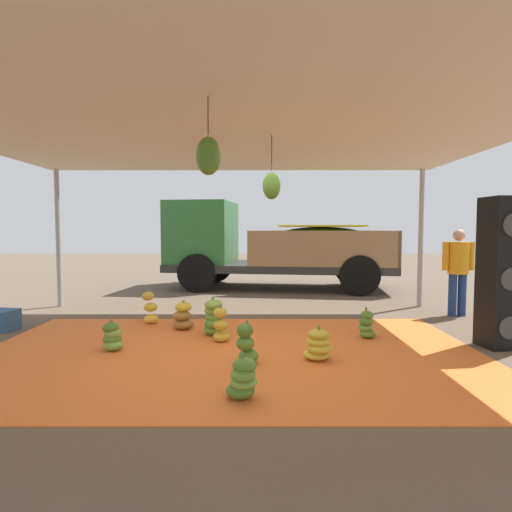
{
  "coord_description": "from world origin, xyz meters",
  "views": [
    {
      "loc": [
        0.35,
        -5.3,
        1.62
      ],
      "look_at": [
        0.37,
        1.25,
        1.2
      ],
      "focal_mm": 28.84,
      "sensor_mm": 36.0,
      "label": 1
    }
  ],
  "objects_px": {
    "banana_bunch_0": "(148,309)",
    "banana_bunch_6": "(219,326)",
    "banana_bunch_1": "(111,337)",
    "cargo_truck_main": "(268,246)",
    "banana_bunch_8": "(181,317)",
    "banana_bunch_7": "(241,379)",
    "worker_0": "(456,265)",
    "speaker_stack": "(499,273)",
    "banana_bunch_4": "(245,345)",
    "banana_bunch_5": "(316,346)",
    "banana_bunch_2": "(213,318)",
    "banana_bunch_3": "(365,325)"
  },
  "relations": [
    {
      "from": "banana_bunch_4",
      "to": "banana_bunch_5",
      "type": "xyz_separation_m",
      "value": [
        0.88,
        0.15,
        -0.05
      ]
    },
    {
      "from": "banana_bunch_6",
      "to": "worker_0",
      "type": "height_order",
      "value": "worker_0"
    },
    {
      "from": "banana_bunch_3",
      "to": "speaker_stack",
      "type": "bearing_deg",
      "value": -14.75
    },
    {
      "from": "cargo_truck_main",
      "to": "banana_bunch_0",
      "type": "bearing_deg",
      "value": -116.59
    },
    {
      "from": "banana_bunch_4",
      "to": "banana_bunch_0",
      "type": "bearing_deg",
      "value": 128.54
    },
    {
      "from": "banana_bunch_7",
      "to": "cargo_truck_main",
      "type": "xyz_separation_m",
      "value": [
        0.5,
        7.56,
        0.99
      ]
    },
    {
      "from": "banana_bunch_8",
      "to": "speaker_stack",
      "type": "distance_m",
      "value": 4.73
    },
    {
      "from": "banana_bunch_1",
      "to": "banana_bunch_7",
      "type": "relative_size",
      "value": 0.95
    },
    {
      "from": "speaker_stack",
      "to": "banana_bunch_5",
      "type": "bearing_deg",
      "value": -167.25
    },
    {
      "from": "banana_bunch_5",
      "to": "worker_0",
      "type": "bearing_deg",
      "value": 41.38
    },
    {
      "from": "banana_bunch_1",
      "to": "speaker_stack",
      "type": "distance_m",
      "value": 5.35
    },
    {
      "from": "banana_bunch_4",
      "to": "cargo_truck_main",
      "type": "distance_m",
      "value": 6.63
    },
    {
      "from": "banana_bunch_1",
      "to": "banana_bunch_3",
      "type": "bearing_deg",
      "value": 10.05
    },
    {
      "from": "banana_bunch_4",
      "to": "banana_bunch_6",
      "type": "xyz_separation_m",
      "value": [
        -0.39,
        0.97,
        -0.0
      ]
    },
    {
      "from": "banana_bunch_4",
      "to": "speaker_stack",
      "type": "xyz_separation_m",
      "value": [
        3.47,
        0.74,
        0.79
      ]
    },
    {
      "from": "banana_bunch_0",
      "to": "banana_bunch_5",
      "type": "distance_m",
      "value": 3.27
    },
    {
      "from": "speaker_stack",
      "to": "cargo_truck_main",
      "type": "bearing_deg",
      "value": 117.19
    },
    {
      "from": "banana_bunch_3",
      "to": "speaker_stack",
      "type": "xyz_separation_m",
      "value": [
        1.71,
        -0.45,
        0.83
      ]
    },
    {
      "from": "banana_bunch_1",
      "to": "worker_0",
      "type": "distance_m",
      "value": 6.19
    },
    {
      "from": "banana_bunch_3",
      "to": "banana_bunch_6",
      "type": "relative_size",
      "value": 0.85
    },
    {
      "from": "banana_bunch_0",
      "to": "banana_bunch_2",
      "type": "height_order",
      "value": "banana_bunch_0"
    },
    {
      "from": "banana_bunch_1",
      "to": "banana_bunch_5",
      "type": "xyz_separation_m",
      "value": [
        2.69,
        -0.4,
        -0.0
      ]
    },
    {
      "from": "banana_bunch_6",
      "to": "speaker_stack",
      "type": "distance_m",
      "value": 3.95
    },
    {
      "from": "banana_bunch_7",
      "to": "banana_bunch_8",
      "type": "height_order",
      "value": "banana_bunch_8"
    },
    {
      "from": "banana_bunch_2",
      "to": "banana_bunch_4",
      "type": "bearing_deg",
      "value": -68.86
    },
    {
      "from": "banana_bunch_0",
      "to": "banana_bunch_8",
      "type": "xyz_separation_m",
      "value": [
        0.63,
        -0.4,
        -0.05
      ]
    },
    {
      "from": "banana_bunch_2",
      "to": "banana_bunch_4",
      "type": "height_order",
      "value": "banana_bunch_2"
    },
    {
      "from": "banana_bunch_0",
      "to": "cargo_truck_main",
      "type": "relative_size",
      "value": 0.09
    },
    {
      "from": "banana_bunch_7",
      "to": "banana_bunch_8",
      "type": "relative_size",
      "value": 0.94
    },
    {
      "from": "banana_bunch_0",
      "to": "banana_bunch_8",
      "type": "distance_m",
      "value": 0.75
    },
    {
      "from": "banana_bunch_0",
      "to": "banana_bunch_6",
      "type": "bearing_deg",
      "value": -41.82
    },
    {
      "from": "speaker_stack",
      "to": "banana_bunch_2",
      "type": "bearing_deg",
      "value": 171.08
    },
    {
      "from": "banana_bunch_8",
      "to": "speaker_stack",
      "type": "relative_size",
      "value": 0.23
    },
    {
      "from": "banana_bunch_2",
      "to": "banana_bunch_7",
      "type": "height_order",
      "value": "banana_bunch_2"
    },
    {
      "from": "banana_bunch_1",
      "to": "banana_bunch_2",
      "type": "xyz_separation_m",
      "value": [
        1.28,
        0.81,
        0.08
      ]
    },
    {
      "from": "banana_bunch_1",
      "to": "cargo_truck_main",
      "type": "height_order",
      "value": "cargo_truck_main"
    },
    {
      "from": "banana_bunch_8",
      "to": "worker_0",
      "type": "bearing_deg",
      "value": 12.14
    },
    {
      "from": "banana_bunch_7",
      "to": "cargo_truck_main",
      "type": "distance_m",
      "value": 7.65
    },
    {
      "from": "worker_0",
      "to": "banana_bunch_7",
      "type": "bearing_deg",
      "value": -135.61
    },
    {
      "from": "banana_bunch_5",
      "to": "cargo_truck_main",
      "type": "distance_m",
      "value": 6.48
    },
    {
      "from": "cargo_truck_main",
      "to": "speaker_stack",
      "type": "relative_size",
      "value": 3.05
    },
    {
      "from": "banana_bunch_4",
      "to": "banana_bunch_3",
      "type": "bearing_deg",
      "value": 34.03
    },
    {
      "from": "banana_bunch_7",
      "to": "cargo_truck_main",
      "type": "relative_size",
      "value": 0.07
    },
    {
      "from": "banana_bunch_3",
      "to": "banana_bunch_4",
      "type": "xyz_separation_m",
      "value": [
        -1.76,
        -1.19,
        0.04
      ]
    },
    {
      "from": "banana_bunch_2",
      "to": "worker_0",
      "type": "bearing_deg",
      "value": 18.08
    },
    {
      "from": "banana_bunch_3",
      "to": "banana_bunch_5",
      "type": "height_order",
      "value": "banana_bunch_3"
    },
    {
      "from": "banana_bunch_6",
      "to": "banana_bunch_8",
      "type": "xyz_separation_m",
      "value": [
        -0.69,
        0.78,
        -0.03
      ]
    },
    {
      "from": "banana_bunch_8",
      "to": "banana_bunch_1",
      "type": "bearing_deg",
      "value": -121.63
    },
    {
      "from": "banana_bunch_2",
      "to": "cargo_truck_main",
      "type": "bearing_deg",
      "value": 78.86
    },
    {
      "from": "banana_bunch_8",
      "to": "speaker_stack",
      "type": "bearing_deg",
      "value": -12.45
    }
  ]
}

